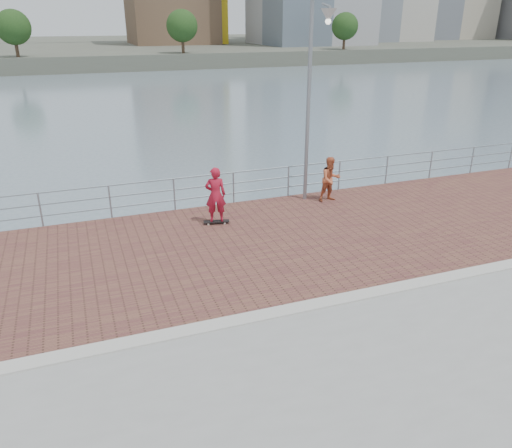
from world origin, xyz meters
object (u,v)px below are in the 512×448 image
object	(u,v)px
bystander	(330,179)
skateboarder	(216,195)
guardrail	(204,187)
street_lamp	(317,63)

from	to	relation	value
bystander	skateboarder	bearing A→B (deg)	-174.57
guardrail	skateboarder	xyz separation A→B (m)	(-0.07, -1.65, 0.28)
guardrail	skateboarder	size ratio (longest dim) A/B	22.56
skateboarder	bystander	size ratio (longest dim) A/B	1.11
bystander	guardrail	bearing A→B (deg)	163.52
guardrail	bystander	bearing A→B (deg)	-13.06
skateboarder	bystander	distance (m)	4.36
street_lamp	bystander	world-z (taller)	street_lamp
street_lamp	skateboarder	xyz separation A→B (m)	(-3.58, -0.67, -3.68)
skateboarder	bystander	bearing A→B (deg)	-159.28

